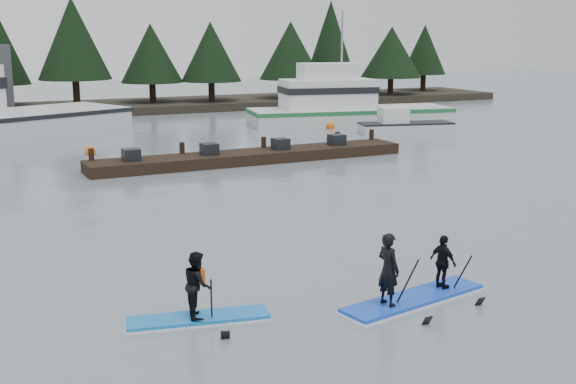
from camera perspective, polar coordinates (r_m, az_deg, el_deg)
name	(u,v)px	position (r m, az deg, el deg)	size (l,w,h in m)	color
ground	(398,290)	(16.85, 8.66, -7.65)	(160.00, 160.00, 0.00)	slate
far_shore	(86,108)	(56.11, -15.69, 6.38)	(70.00, 8.00, 0.60)	#2D281E
treeline	(86,112)	(56.14, -15.68, 6.07)	(60.00, 4.00, 8.00)	black
fishing_boat_medium	(345,115)	(47.26, 4.51, 6.06)	(13.51, 5.91, 7.97)	silver
skiff	(406,128)	(43.18, 9.30, 5.02)	(5.44, 1.63, 0.63)	silver
floating_dock	(251,157)	(32.98, -2.94, 2.80)	(14.88, 1.98, 0.50)	black
buoy_b	(91,154)	(36.37, -15.33, 2.88)	(0.52, 0.52, 0.52)	#FF620C
buoy_c	(330,128)	(44.99, 3.37, 5.05)	(0.50, 0.50, 0.50)	#FF620C
paddleboard_solo	(198,295)	(14.85, -7.16, -8.07)	(2.98, 1.31, 1.90)	blue
paddleboard_duo	(414,279)	(15.99, 9.89, -6.80)	(3.72, 1.58, 2.15)	blue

